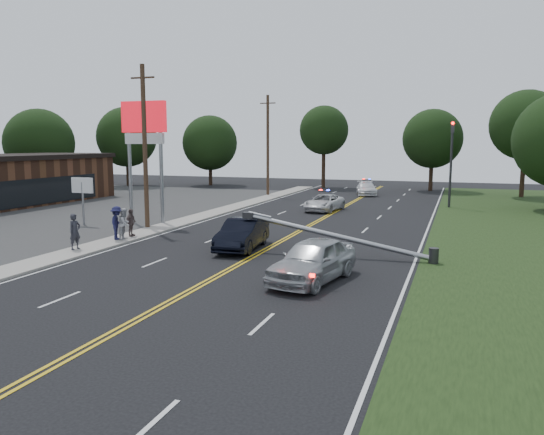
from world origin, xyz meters
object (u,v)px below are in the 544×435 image
at_px(pylon_sign, 144,132).
at_px(small_sign, 82,189).
at_px(fallen_streetlight, 347,238).
at_px(bystander_b, 125,224).
at_px(utility_pole_far, 268,145).
at_px(crashed_sedan, 242,234).
at_px(bystander_c, 117,223).
at_px(bystander_d, 131,223).
at_px(waiting_sedan, 313,260).
at_px(traffic_signal, 451,157).
at_px(utility_pole_mid, 145,147).
at_px(bystander_a, 75,232).
at_px(emergency_b, 366,188).
at_px(emergency_a, 324,203).

distance_m(pylon_sign, small_sign, 5.45).
height_order(fallen_streetlight, bystander_b, fallen_streetlight).
bearing_deg(utility_pole_far, crashed_sedan, -72.75).
bearing_deg(crashed_sedan, bystander_c, 177.29).
bearing_deg(bystander_d, waiting_sedan, -117.63).
relative_size(traffic_signal, bystander_c, 3.88).
xyz_separation_m(traffic_signal, bystander_c, (-16.66, -22.24, -3.18)).
height_order(utility_pole_mid, waiting_sedan, utility_pole_mid).
bearing_deg(bystander_c, bystander_a, 153.60).
bearing_deg(bystander_b, traffic_signal, -46.11).
bearing_deg(emergency_b, emergency_a, -107.89).
relative_size(small_sign, fallen_streetlight, 0.33).
xyz_separation_m(traffic_signal, emergency_b, (-8.26, 8.23, -3.53)).
xyz_separation_m(crashed_sedan, bystander_c, (-7.20, -0.35, 0.26)).
bearing_deg(bystander_d, bystander_a, 171.34).
relative_size(fallen_streetlight, bystander_a, 5.28).
distance_m(crashed_sedan, bystander_d, 7.13).
xyz_separation_m(pylon_sign, bystander_a, (1.83, -9.21, -4.99)).
bearing_deg(fallen_streetlight, waiting_sedan, -94.33).
bearing_deg(emergency_a, utility_pole_far, 136.96).
bearing_deg(bystander_d, traffic_signal, -40.72).
relative_size(fallen_streetlight, crashed_sedan, 2.00).
distance_m(emergency_a, bystander_c, 18.17).
bearing_deg(pylon_sign, emergency_a, 47.29).
xyz_separation_m(pylon_sign, bystander_b, (2.49, -6.05, -5.03)).
relative_size(bystander_a, bystander_b, 1.04).
distance_m(utility_pole_far, waiting_sedan, 33.67).
relative_size(small_sign, crashed_sedan, 0.66).
relative_size(utility_pole_far, bystander_b, 5.88).
height_order(utility_pole_mid, bystander_b, utility_pole_mid).
relative_size(pylon_sign, crashed_sedan, 1.71).
bearing_deg(pylon_sign, small_sign, -150.26).
relative_size(bystander_a, bystander_d, 1.14).
distance_m(fallen_streetlight, emergency_a, 17.13).
xyz_separation_m(traffic_signal, fallen_streetlight, (-4.11, -22.00, -3.29)).
relative_size(utility_pole_far, bystander_d, 6.45).
distance_m(emergency_b, bystander_d, 30.52).
height_order(bystander_a, bystander_b, bystander_a).
bearing_deg(bystander_b, emergency_a, -32.91).
relative_size(small_sign, bystander_a, 1.75).
height_order(emergency_b, bystander_a, bystander_a).
bearing_deg(bystander_a, utility_pole_far, 10.60).
bearing_deg(small_sign, waiting_sedan, -26.17).
bearing_deg(fallen_streetlight, traffic_signal, 79.41).
bearing_deg(traffic_signal, bystander_d, -128.06).
bearing_deg(utility_pole_far, small_sign, -102.31).
relative_size(waiting_sedan, bystander_c, 2.71).
height_order(crashed_sedan, emergency_a, crashed_sedan).
bearing_deg(utility_pole_mid, crashed_sedan, -25.87).
distance_m(traffic_signal, emergency_b, 12.18).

